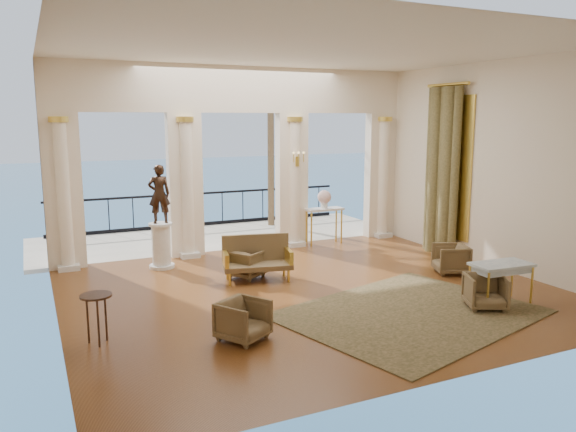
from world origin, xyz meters
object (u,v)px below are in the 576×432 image
side_table (96,302)px  game_table (502,267)px  armchair_a (243,318)px  settee (257,258)px  armchair_c (451,258)px  console_table (324,214)px  armchair_b (486,290)px  pedestal (161,246)px  statue (159,194)px  armchair_d (247,262)px

side_table → game_table: bearing=-9.3°
armchair_a → settee: 3.18m
armchair_c → console_table: size_ratio=0.68×
armchair_b → armchair_c: size_ratio=0.96×
settee → pedestal: pedestal is taller
armchair_c → statue: (-5.50, 3.05, 1.31)m
armchair_b → console_table: (-0.10, 5.67, 0.46)m
armchair_a → armchair_b: bearing=-37.7°
armchair_c → side_table: (-7.29, -0.79, 0.30)m
armchair_d → settee: 0.30m
console_table → side_table: 7.63m
pedestal → game_table: bearing=-44.9°
game_table → side_table: (-6.76, 1.11, -0.01)m
statue → armchair_d: bearing=139.2°
armchair_c → armchair_a: bearing=-50.6°
settee → pedestal: 2.34m
armchair_b → console_table: 5.69m
console_table → armchair_a: bearing=-129.1°
armchair_c → side_table: side_table is taller
armchair_b → pedestal: (-4.51, 5.07, 0.16)m
armchair_d → pedestal: 2.09m
armchair_d → pedestal: bearing=10.5°
armchair_a → armchair_c: (5.30, 1.56, 0.01)m
armchair_d → pedestal: pedestal is taller
armchair_a → statue: (-0.20, 4.61, 1.32)m
game_table → console_table: size_ratio=1.10×
pedestal → armchair_a: bearing=-87.5°
settee → game_table: size_ratio=1.34×
settee → game_table: bearing=-30.6°
statue → console_table: statue is taller
pedestal → armchair_b: bearing=-48.4°
armchair_c → armchair_b: bearing=-3.1°
armchair_a → game_table: (4.78, -0.34, 0.32)m
side_table → statue: bearing=65.0°
armchair_b → settee: settee is taller
armchair_d → settee: settee is taller
armchair_b → game_table: bearing=40.2°
statue → pedestal: bearing=-174.6°
side_table → armchair_b: bearing=-11.1°
armchair_a → armchair_b: 4.34m
game_table → armchair_b: bearing=-161.8°
settee → armchair_b: bearing=-35.8°
side_table → armchair_d: bearing=35.9°
armchair_b → pedestal: pedestal is taller
game_table → pedestal: bearing=139.0°
armchair_a → console_table: size_ratio=0.67×
settee → console_table: (2.84, 2.34, 0.34)m
armchair_c → settee: 4.14m
armchair_b → armchair_d: bearing=156.6°
armchair_c → side_table: 7.33m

